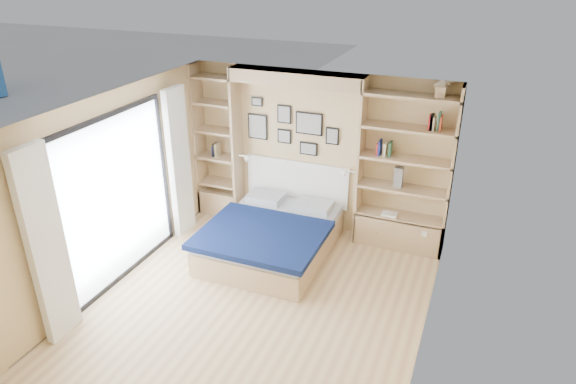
% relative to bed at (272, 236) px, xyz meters
% --- Properties ---
extents(ground, '(4.50, 4.50, 0.00)m').
position_rel_bed_xyz_m(ground, '(0.34, -1.21, -0.27)').
color(ground, '#DBBC87').
rests_on(ground, ground).
extents(room_shell, '(4.50, 4.50, 4.50)m').
position_rel_bed_xyz_m(room_shell, '(-0.05, 0.31, 0.80)').
color(room_shell, '#D6B07C').
rests_on(room_shell, ground).
extents(bed, '(1.70, 2.08, 1.07)m').
position_rel_bed_xyz_m(bed, '(0.00, 0.00, 0.00)').
color(bed, tan).
rests_on(bed, ground).
extents(photo_gallery, '(1.48, 0.02, 0.82)m').
position_rel_bed_xyz_m(photo_gallery, '(-0.12, 1.01, 1.33)').
color(photo_gallery, black).
rests_on(photo_gallery, ground).
extents(reading_lamps, '(1.92, 0.12, 0.15)m').
position_rel_bed_xyz_m(reading_lamps, '(0.04, 0.79, 0.83)').
color(reading_lamps, silver).
rests_on(reading_lamps, ground).
extents(shelf_decor, '(3.52, 0.23, 2.03)m').
position_rel_bed_xyz_m(shelf_decor, '(1.42, 0.86, 1.43)').
color(shelf_decor, '#A51E1E').
rests_on(shelf_decor, ground).
extents(deck, '(3.20, 4.00, 0.05)m').
position_rel_bed_xyz_m(deck, '(-3.26, -1.21, -0.27)').
color(deck, '#6F6452').
rests_on(deck, ground).
extents(deck_chair, '(0.73, 0.91, 0.80)m').
position_rel_bed_xyz_m(deck_chair, '(-2.39, -1.00, 0.11)').
color(deck_chair, tan).
rests_on(deck_chair, ground).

